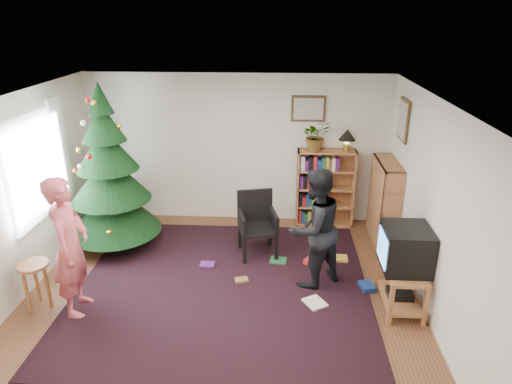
# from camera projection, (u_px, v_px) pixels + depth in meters

# --- Properties ---
(floor) EXTENTS (5.00, 5.00, 0.00)m
(floor) POSITION_uv_depth(u_px,v_px,m) (220.00, 300.00, 5.76)
(floor) COLOR brown
(floor) RESTS_ON ground
(ceiling) EXTENTS (5.00, 5.00, 0.00)m
(ceiling) POSITION_uv_depth(u_px,v_px,m) (213.00, 103.00, 4.83)
(ceiling) COLOR white
(ceiling) RESTS_ON wall_back
(wall_back) EXTENTS (5.00, 0.02, 2.50)m
(wall_back) POSITION_uv_depth(u_px,v_px,m) (238.00, 149.00, 7.62)
(wall_back) COLOR silver
(wall_back) RESTS_ON floor
(wall_front) EXTENTS (5.00, 0.02, 2.50)m
(wall_front) POSITION_uv_depth(u_px,v_px,m) (165.00, 366.00, 2.98)
(wall_front) COLOR silver
(wall_front) RESTS_ON floor
(wall_left) EXTENTS (0.02, 5.00, 2.50)m
(wall_left) POSITION_uv_depth(u_px,v_px,m) (9.00, 205.00, 5.43)
(wall_left) COLOR silver
(wall_left) RESTS_ON floor
(wall_right) EXTENTS (0.02, 5.00, 2.50)m
(wall_right) POSITION_uv_depth(u_px,v_px,m) (436.00, 215.00, 5.17)
(wall_right) COLOR silver
(wall_right) RESTS_ON floor
(rug) EXTENTS (3.80, 3.60, 0.02)m
(rug) POSITION_uv_depth(u_px,v_px,m) (223.00, 286.00, 6.04)
(rug) COLOR black
(rug) RESTS_ON floor
(window_pane) EXTENTS (0.04, 1.20, 1.40)m
(window_pane) POSITION_uv_depth(u_px,v_px,m) (33.00, 169.00, 5.89)
(window_pane) COLOR silver
(window_pane) RESTS_ON wall_left
(curtain) EXTENTS (0.06, 0.35, 1.60)m
(curtain) POSITION_uv_depth(u_px,v_px,m) (61.00, 153.00, 6.54)
(curtain) COLOR silver
(curtain) RESTS_ON wall_left
(picture_back) EXTENTS (0.55, 0.03, 0.42)m
(picture_back) POSITION_uv_depth(u_px,v_px,m) (308.00, 109.00, 7.27)
(picture_back) COLOR #4C3319
(picture_back) RESTS_ON wall_back
(picture_right) EXTENTS (0.03, 0.50, 0.60)m
(picture_right) POSITION_uv_depth(u_px,v_px,m) (404.00, 120.00, 6.53)
(picture_right) COLOR #4C3319
(picture_right) RESTS_ON wall_right
(christmas_tree) EXTENTS (1.39, 1.39, 2.52)m
(christmas_tree) POSITION_uv_depth(u_px,v_px,m) (110.00, 182.00, 6.72)
(christmas_tree) COLOR #3F2816
(christmas_tree) RESTS_ON rug
(bookshelf_back) EXTENTS (0.95, 0.30, 1.30)m
(bookshelf_back) POSITION_uv_depth(u_px,v_px,m) (325.00, 187.00, 7.61)
(bookshelf_back) COLOR #A55E3B
(bookshelf_back) RESTS_ON floor
(bookshelf_right) EXTENTS (0.30, 0.95, 1.30)m
(bookshelf_right) POSITION_uv_depth(u_px,v_px,m) (384.00, 201.00, 7.05)
(bookshelf_right) COLOR #A55E3B
(bookshelf_right) RESTS_ON floor
(tv_stand) EXTENTS (0.45, 0.82, 0.55)m
(tv_stand) POSITION_uv_depth(u_px,v_px,m) (401.00, 284.00, 5.55)
(tv_stand) COLOR #A55E3B
(tv_stand) RESTS_ON floor
(crt_tv) EXTENTS (0.55, 0.59, 0.52)m
(crt_tv) POSITION_uv_depth(u_px,v_px,m) (406.00, 248.00, 5.36)
(crt_tv) COLOR black
(crt_tv) RESTS_ON tv_stand
(armchair) EXTENTS (0.63, 0.64, 0.96)m
(armchair) POSITION_uv_depth(u_px,v_px,m) (258.00, 221.00, 6.74)
(armchair) COLOR black
(armchair) RESTS_ON rug
(stool) EXTENTS (0.37, 0.37, 0.61)m
(stool) POSITION_uv_depth(u_px,v_px,m) (34.00, 274.00, 5.47)
(stool) COLOR #A55E3B
(stool) RESTS_ON floor
(person_standing) EXTENTS (0.48, 0.67, 1.73)m
(person_standing) POSITION_uv_depth(u_px,v_px,m) (70.00, 247.00, 5.28)
(person_standing) COLOR #CB5157
(person_standing) RESTS_ON rug
(person_by_chair) EXTENTS (1.00, 0.96, 1.62)m
(person_by_chair) POSITION_uv_depth(u_px,v_px,m) (314.00, 229.00, 5.84)
(person_by_chair) COLOR black
(person_by_chair) RESTS_ON rug
(potted_plant) EXTENTS (0.55, 0.51, 0.49)m
(potted_plant) POSITION_uv_depth(u_px,v_px,m) (316.00, 136.00, 7.29)
(potted_plant) COLOR gray
(potted_plant) RESTS_ON bookshelf_back
(table_lamp) EXTENTS (0.27, 0.27, 0.36)m
(table_lamp) POSITION_uv_depth(u_px,v_px,m) (347.00, 136.00, 7.26)
(table_lamp) COLOR #A57F33
(table_lamp) RESTS_ON bookshelf_back
(floor_clutter) EXTENTS (2.38, 1.31, 0.08)m
(floor_clutter) POSITION_uv_depth(u_px,v_px,m) (293.00, 272.00, 6.30)
(floor_clutter) COLOR #A51E19
(floor_clutter) RESTS_ON rug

